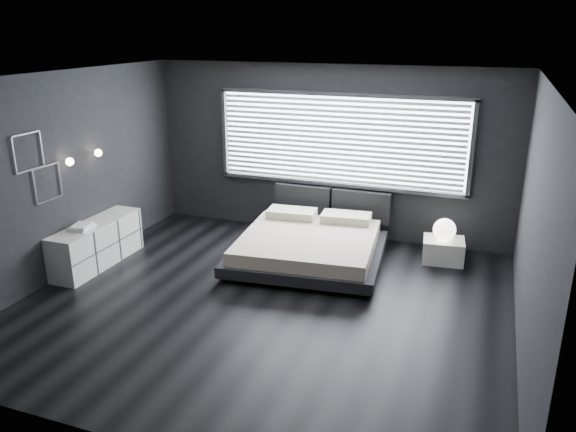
% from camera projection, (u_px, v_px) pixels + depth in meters
% --- Properties ---
extents(room, '(6.04, 6.00, 2.80)m').
position_uv_depth(room, '(264.00, 198.00, 6.72)').
color(room, black).
rests_on(room, ground).
extents(window, '(4.14, 0.09, 1.52)m').
position_uv_depth(window, '(339.00, 141.00, 8.98)').
color(window, white).
rests_on(window, ground).
extents(headboard, '(1.96, 0.16, 0.52)m').
position_uv_depth(headboard, '(332.00, 203.00, 9.30)').
color(headboard, black).
rests_on(headboard, ground).
extents(sconce_near, '(0.18, 0.11, 0.11)m').
position_uv_depth(sconce_near, '(70.00, 162.00, 7.64)').
color(sconce_near, silver).
rests_on(sconce_near, ground).
extents(sconce_far, '(0.18, 0.11, 0.11)m').
position_uv_depth(sconce_far, '(98.00, 153.00, 8.18)').
color(sconce_far, silver).
rests_on(sconce_far, ground).
extents(wall_art_upper, '(0.01, 0.48, 0.48)m').
position_uv_depth(wall_art_upper, '(28.00, 152.00, 7.06)').
color(wall_art_upper, '#47474C').
rests_on(wall_art_upper, ground).
extents(wall_art_lower, '(0.01, 0.48, 0.48)m').
position_uv_depth(wall_art_lower, '(48.00, 183.00, 7.43)').
color(wall_art_lower, '#47474C').
rests_on(wall_art_lower, ground).
extents(bed, '(2.35, 2.27, 0.56)m').
position_uv_depth(bed, '(309.00, 245.00, 8.34)').
color(bed, black).
rests_on(bed, ground).
extents(nightstand, '(0.65, 0.56, 0.35)m').
position_uv_depth(nightstand, '(443.00, 250.00, 8.39)').
color(nightstand, white).
rests_on(nightstand, ground).
extents(orb_lamp, '(0.33, 0.33, 0.33)m').
position_uv_depth(orb_lamp, '(444.00, 230.00, 8.25)').
color(orb_lamp, white).
rests_on(orb_lamp, nightstand).
extents(dresser, '(0.47, 1.63, 0.65)m').
position_uv_depth(dresser, '(97.00, 244.00, 8.23)').
color(dresser, white).
rests_on(dresser, ground).
extents(book_stack, '(0.30, 0.38, 0.07)m').
position_uv_depth(book_stack, '(82.00, 227.00, 7.87)').
color(book_stack, white).
rests_on(book_stack, dresser).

